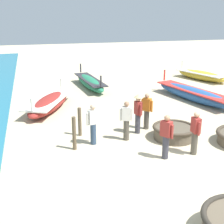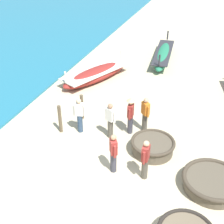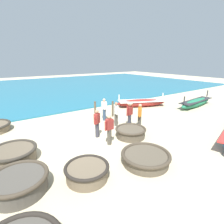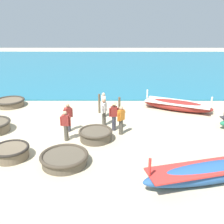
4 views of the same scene
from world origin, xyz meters
name	(u,v)px [view 3 (image 3 of 4)]	position (x,y,z in m)	size (l,w,h in m)	color
ground_plane	(80,143)	(0.00, 0.00, 0.00)	(80.00, 80.00, 0.00)	#C6B793
sea	(49,87)	(-19.54, 4.00, 0.05)	(28.00, 52.00, 0.10)	teal
coracle_front_left	(87,171)	(2.72, -0.98, 0.29)	(1.62, 1.62, 0.54)	brown
coracle_front_right	(146,157)	(3.23, 1.45, 0.26)	(2.05, 2.05, 0.48)	brown
coracle_beside_post	(19,182)	(2.04, -3.09, 0.34)	(1.90, 1.90, 0.62)	#4C473F
coracle_nearest	(13,154)	(-0.09, -3.00, 0.32)	(1.92, 1.92, 0.58)	brown
coracle_tilted	(131,132)	(0.92, 2.63, 0.29)	(1.70, 1.70, 0.53)	brown
long_boat_ochre_hull	(141,103)	(-3.58, 7.78, 0.34)	(3.00, 4.66, 1.16)	maroon
long_boat_green_hull	(196,103)	(-0.66, 11.83, 0.36)	(1.40, 4.99, 1.23)	#237551
fisherman_by_coracle	(109,129)	(0.99, 1.17, 0.84)	(0.22, 0.53, 1.57)	#4C473D
fisherman_crouching	(130,113)	(-0.28, 3.56, 0.96)	(0.36, 0.53, 1.67)	#383842
fisherman_standing_right	(104,109)	(-2.27, 2.93, 0.84)	(0.52, 0.29, 1.57)	#2D425B
fisherman_hauling	(116,113)	(-0.94, 2.99, 0.84)	(0.50, 0.33, 1.57)	#4C473D
fisherman_with_hat	(140,115)	(0.25, 3.92, 0.84)	(0.40, 0.40, 1.57)	#4C473D
fisherman_standing_left	(97,123)	(-0.13, 1.11, 0.84)	(0.37, 0.46, 1.57)	#383842
mooring_post_shoreline	(95,110)	(-3.03, 2.63, 0.63)	(0.14, 0.14, 1.26)	brown
mooring_post_mid_beach	(113,109)	(-2.62, 3.90, 0.59)	(0.14, 0.14, 1.18)	brown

